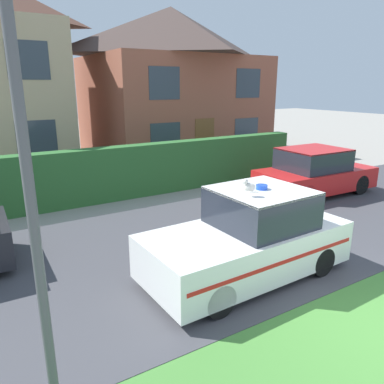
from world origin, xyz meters
TOP-DOWN VIEW (x-y plane):
  - road_strip at (0.00, 4.28)m, footprint 28.00×6.06m
  - garden_hedge at (-0.90, 8.62)m, footprint 13.68×0.53m
  - police_car at (-0.82, 2.56)m, footprint 4.00×1.89m
  - cat at (-1.08, 2.33)m, footprint 0.23×0.25m
  - neighbour_car_far at (4.63, 5.74)m, footprint 4.05×1.96m
  - house_right at (4.32, 14.96)m, footprint 8.34×7.11m
  - street_lamp at (-4.73, 0.96)m, footprint 0.24×0.24m

SIDE VIEW (x-z plane):
  - road_strip at x=0.00m, z-range 0.00..0.01m
  - neighbour_car_far at x=4.63m, z-range -0.03..1.50m
  - police_car at x=-0.82m, z-range -0.12..1.62m
  - garden_hedge at x=-0.90m, z-range 0.00..1.68m
  - cat at x=-1.08m, z-range 1.74..1.98m
  - street_lamp at x=-4.73m, z-range 0.46..5.90m
  - house_right at x=4.32m, z-range 0.08..7.24m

